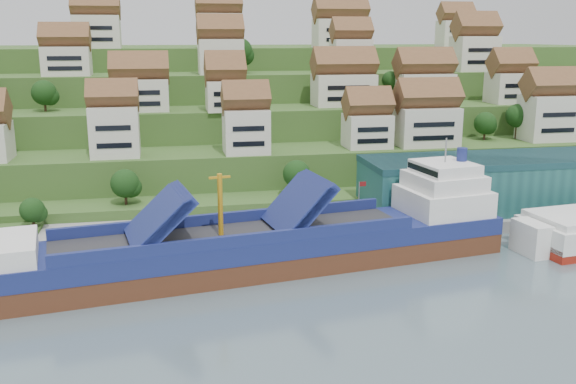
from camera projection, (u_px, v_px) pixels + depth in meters
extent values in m
plane|color=slate|center=(264.00, 266.00, 98.29)|extent=(300.00, 300.00, 0.00)
cube|color=gray|center=(360.00, 224.00, 116.07)|extent=(180.00, 14.00, 2.20)
cube|color=#2D4C1E|center=(216.00, 154.00, 179.78)|extent=(260.00, 128.00, 4.00)
cube|color=#2D4C1E|center=(214.00, 139.00, 183.72)|extent=(260.00, 118.00, 11.00)
cube|color=#2D4C1E|center=(212.00, 123.00, 190.51)|extent=(260.00, 102.00, 18.00)
cube|color=#2D4C1E|center=(209.00, 108.00, 197.30)|extent=(260.00, 86.00, 25.00)
cube|color=#2D4C1E|center=(207.00, 96.00, 205.16)|extent=(260.00, 68.00, 31.00)
cube|color=beige|center=(115.00, 132.00, 125.90)|extent=(9.39, 7.03, 9.96)
cube|color=beige|center=(246.00, 131.00, 129.95)|extent=(9.00, 7.62, 8.91)
cube|color=beige|center=(367.00, 131.00, 136.82)|extent=(9.44, 7.73, 7.06)
cube|color=beige|center=(426.00, 127.00, 138.81)|extent=(13.04, 8.26, 8.32)
cube|color=beige|center=(548.00, 118.00, 145.84)|extent=(11.52, 8.31, 10.20)
cube|color=beige|center=(140.00, 95.00, 141.99)|extent=(12.27, 7.90, 7.03)
cube|color=beige|center=(226.00, 96.00, 142.30)|extent=(8.43, 8.56, 6.63)
cube|color=beige|center=(344.00, 90.00, 152.25)|extent=(14.28, 8.36, 7.45)
cube|color=beige|center=(423.00, 89.00, 155.88)|extent=(13.48, 8.18, 7.37)
cube|color=beige|center=(509.00, 88.00, 158.52)|extent=(9.81, 8.04, 7.38)
cube|color=beige|center=(67.00, 61.00, 152.11)|extent=(10.97, 7.30, 6.80)
cube|color=beige|center=(221.00, 57.00, 157.99)|extent=(10.78, 7.79, 8.48)
cube|color=beige|center=(351.00, 56.00, 162.72)|extent=(9.61, 7.14, 8.41)
cube|color=beige|center=(474.00, 54.00, 171.44)|extent=(11.06, 8.47, 9.13)
cube|color=beige|center=(97.00, 32.00, 168.42)|extent=(11.91, 7.51, 8.46)
cube|color=beige|center=(219.00, 31.00, 175.17)|extent=(11.90, 8.15, 9.12)
cube|color=beige|center=(340.00, 33.00, 181.50)|extent=(14.50, 8.73, 7.81)
cube|color=beige|center=(455.00, 34.00, 190.14)|extent=(9.66, 7.05, 7.57)
ellipsoid|color=#1A4015|center=(297.00, 174.00, 123.12)|extent=(5.31, 5.31, 5.31)
ellipsoid|color=#1A4015|center=(125.00, 183.00, 117.40)|extent=(5.27, 5.27, 5.27)
ellipsoid|color=#1A4015|center=(485.00, 123.00, 146.75)|extent=(5.14, 5.14, 5.14)
ellipsoid|color=#1A4015|center=(517.00, 116.00, 147.87)|extent=(5.45, 5.45, 5.45)
ellipsoid|color=#1A4015|center=(391.00, 80.00, 157.36)|extent=(4.28, 4.28, 4.28)
ellipsoid|color=#1A4015|center=(44.00, 93.00, 140.86)|extent=(5.49, 5.49, 5.49)
ellipsoid|color=#1A4015|center=(239.00, 51.00, 161.85)|extent=(6.66, 6.66, 6.66)
ellipsoid|color=#1A4015|center=(358.00, 59.00, 169.00)|extent=(4.46, 4.46, 4.46)
ellipsoid|color=#1A4015|center=(32.00, 210.00, 108.19)|extent=(4.20, 4.20, 4.20)
cube|color=#1F5553|center=(519.00, 181.00, 122.51)|extent=(60.00, 15.00, 10.00)
cylinder|color=gray|center=(359.00, 205.00, 109.72)|extent=(0.16, 0.16, 8.00)
cube|color=maroon|center=(363.00, 184.00, 108.97)|extent=(1.20, 0.05, 0.80)
cube|color=#512B19|center=(249.00, 264.00, 96.30)|extent=(82.46, 24.85, 5.22)
cube|color=navy|center=(249.00, 242.00, 95.47)|extent=(82.48, 24.98, 2.72)
cube|color=#262628|center=(235.00, 234.00, 94.46)|extent=(53.26, 18.52, 0.31)
cube|color=navy|center=(155.00, 219.00, 89.81)|extent=(9.50, 12.60, 7.22)
cube|color=navy|center=(295.00, 205.00, 96.72)|extent=(9.11, 12.54, 7.64)
cylinder|color=orange|center=(220.00, 205.00, 92.67)|extent=(0.83, 0.83, 9.40)
cube|color=white|center=(443.00, 201.00, 105.73)|extent=(14.21, 13.69, 4.18)
cube|color=white|center=(444.00, 181.00, 104.94)|extent=(11.96, 12.13, 2.61)
cube|color=white|center=(445.00, 168.00, 104.41)|extent=(9.70, 10.57, 1.88)
cylinder|color=navy|center=(462.00, 155.00, 104.98)|extent=(1.91, 1.91, 2.30)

